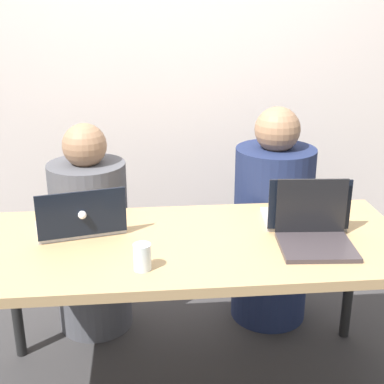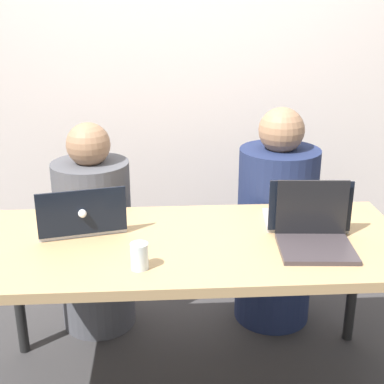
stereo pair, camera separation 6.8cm
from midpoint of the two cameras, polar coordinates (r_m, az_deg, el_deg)
name	(u,v)px [view 2 (the right image)]	position (r m, az deg, el deg)	size (l,w,h in m)	color
back_wall	(180,65)	(3.16, -0.68, 13.36)	(4.51, 0.10, 2.56)	silver
desk	(193,254)	(2.18, 1.02, -6.68)	(1.74, 0.75, 0.73)	tan
person_on_left	(95,239)	(2.79, -9.63, -5.00)	(0.43, 0.43, 1.09)	#4B4C51
person_on_right	(276,230)	(2.83, 9.59, -3.99)	(0.47, 0.47, 1.16)	#1D274B
laptop_back_left	(82,221)	(2.26, -10.85, -3.07)	(0.39, 0.29, 0.21)	silver
laptop_back_right	(306,215)	(2.32, 12.86, -2.47)	(0.36, 0.29, 0.23)	#B2B0B3
laptop_front_right	(314,233)	(2.15, 13.82, -4.31)	(0.30, 0.30, 0.24)	#3B3336
water_glass_left	(140,258)	(1.93, -4.61, -7.02)	(0.06, 0.06, 0.10)	silver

